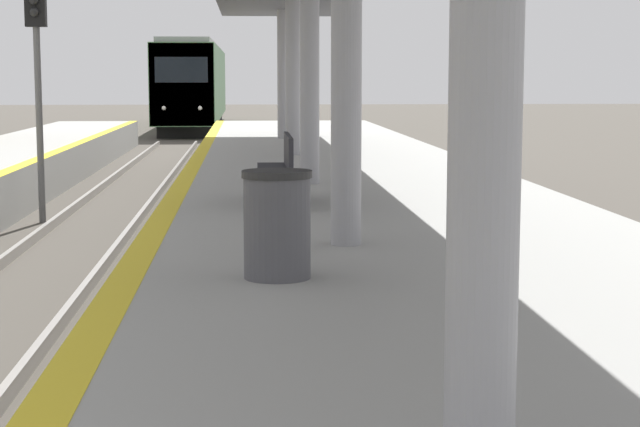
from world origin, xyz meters
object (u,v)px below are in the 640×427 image
(train, at_px, (195,85))
(trash_bin, at_px, (277,224))
(signal_far, at_px, (37,51))
(bench, at_px, (279,167))

(train, relative_size, trash_bin, 24.36)
(trash_bin, bearing_deg, train, 93.59)
(train, relative_size, signal_far, 5.06)
(signal_far, bearing_deg, train, 88.38)
(trash_bin, distance_m, bench, 5.37)
(signal_far, distance_m, trash_bin, 11.38)
(train, distance_m, trash_bin, 46.83)
(signal_far, distance_m, bench, 6.82)
(train, height_order, trash_bin, train)
(train, xyz_separation_m, trash_bin, (2.93, -46.73, -0.78))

